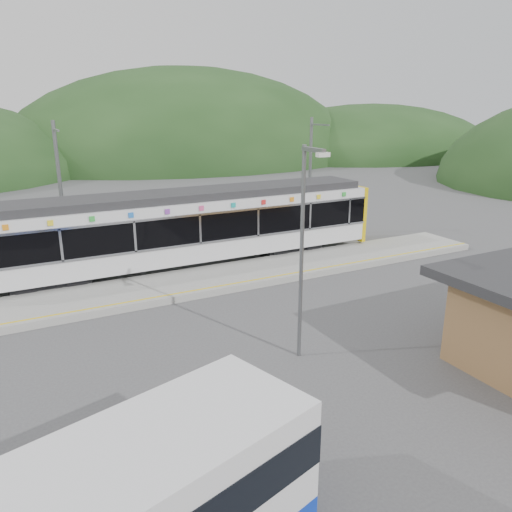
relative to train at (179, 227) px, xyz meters
name	(u,v)px	position (x,y,z in m)	size (l,w,h in m)	color
ground	(281,301)	(2.14, -6.00, -2.06)	(120.00, 120.00, 0.00)	#4C4C4F
hills	(329,250)	(8.33, -0.71, -2.06)	(146.00, 149.00, 26.00)	#1E3D19
platform	(245,274)	(2.14, -2.70, -1.91)	(26.00, 3.20, 0.30)	#9E9E99
yellow_line	(258,279)	(2.14, -4.00, -1.76)	(26.00, 0.10, 0.01)	yellow
train	(179,227)	(0.00, 0.00, 0.00)	(20.44, 3.01, 3.74)	black
catenary_mast_west	(61,194)	(-4.86, 2.56, 1.58)	(0.18, 1.80, 7.00)	slate
catenary_mast_east	(310,175)	(9.14, 2.56, 1.58)	(0.18, 1.80, 7.00)	slate
lamp_post	(304,237)	(0.31, -10.40, 1.85)	(0.36, 1.15, 6.58)	slate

